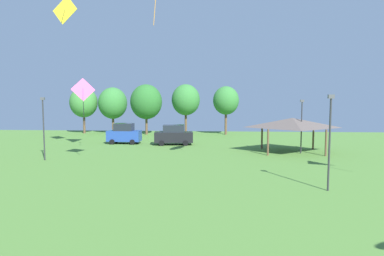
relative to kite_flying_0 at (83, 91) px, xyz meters
The scene contains 13 objects.
kite_flying_0 is the anchor object (origin of this frame).
kite_flying_4 9.59m from the kite_flying_0, 128.19° to the left, with size 2.89×0.95×2.95m.
parked_car_leftmost 12.89m from the kite_flying_0, 88.07° to the left, with size 4.12×2.04×2.53m.
parked_car_second_from_left 14.03m from the kite_flying_0, 59.42° to the left, with size 4.76×2.43×2.42m.
park_pavilion 20.91m from the kite_flying_0, 18.15° to the left, with size 7.24×5.58×3.60m.
light_post_0 21.43m from the kite_flying_0, 15.68° to the left, with size 0.36×0.20×5.49m.
light_post_1 20.61m from the kite_flying_0, 24.62° to the right, with size 0.36×0.20×5.88m.
light_post_2 4.91m from the kite_flying_0, behind, with size 0.36×0.20×5.72m.
treeline_tree_0 25.42m from the kite_flying_0, 111.33° to the left, with size 4.34×4.34×7.32m.
treeline_tree_1 24.53m from the kite_flying_0, 100.93° to the left, with size 4.55×4.55×7.32m.
treeline_tree_2 22.58m from the kite_flying_0, 87.29° to the left, with size 4.87×4.87×7.73m.
treeline_tree_3 24.90m from the kite_flying_0, 73.51° to the left, with size 4.41×4.41×7.78m.
treeline_tree_4 26.85m from the kite_flying_0, 60.27° to the left, with size 3.96×3.96×7.44m.
Camera 1 is at (1.81, 2.18, 5.70)m, focal length 32.00 mm.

